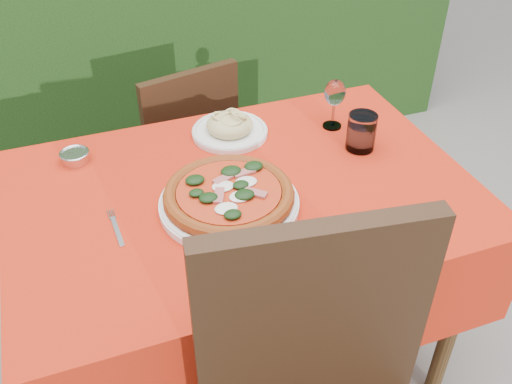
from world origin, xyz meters
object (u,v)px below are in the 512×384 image
object	(u,v)px
pasta_plate	(230,128)
steel_ramekin	(75,157)
water_glass	(361,134)
wine_glass	(335,95)
fork	(117,231)
chair_far	(184,147)
pizza_plate	(229,197)

from	to	relation	value
pasta_plate	steel_ramekin	distance (m)	0.47
water_glass	wine_glass	size ratio (longest dim) A/B	0.70
fork	steel_ramekin	distance (m)	0.36
chair_far	wine_glass	bearing A→B (deg)	117.37
steel_ramekin	pizza_plate	bearing A→B (deg)	-44.98
pasta_plate	water_glass	distance (m)	0.40
pizza_plate	chair_far	bearing A→B (deg)	86.51
chair_far	steel_ramekin	world-z (taller)	chair_far
chair_far	pizza_plate	size ratio (longest dim) A/B	2.26
chair_far	pizza_plate	bearing A→B (deg)	73.68
fork	water_glass	bearing A→B (deg)	7.23
water_glass	wine_glass	bearing A→B (deg)	98.69
chair_far	water_glass	distance (m)	0.80
wine_glass	fork	size ratio (longest dim) A/B	1.00
fork	steel_ramekin	size ratio (longest dim) A/B	2.06
chair_far	pasta_plate	distance (m)	0.50
wine_glass	pasta_plate	bearing A→B (deg)	168.04
chair_far	pasta_plate	xyz separation A→B (m)	(0.07, -0.39, 0.30)
wine_glass	fork	bearing A→B (deg)	-159.46
water_glass	fork	world-z (taller)	water_glass
water_glass	fork	size ratio (longest dim) A/B	0.70
water_glass	pasta_plate	bearing A→B (deg)	148.46
pizza_plate	pasta_plate	world-z (taller)	pizza_plate
water_glass	steel_ramekin	bearing A→B (deg)	164.56
pasta_plate	water_glass	xyz separation A→B (m)	(0.34, -0.21, 0.03)
pizza_plate	fork	xyz separation A→B (m)	(-0.29, 0.00, -0.03)
pasta_plate	wine_glass	bearing A→B (deg)	-11.96
pizza_plate	steel_ramekin	distance (m)	0.50
pasta_plate	fork	bearing A→B (deg)	-140.06
chair_far	wine_glass	xyz separation A→B (m)	(0.39, -0.46, 0.39)
pizza_plate	wine_glass	world-z (taller)	wine_glass
pizza_plate	pasta_plate	size ratio (longest dim) A/B	1.56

